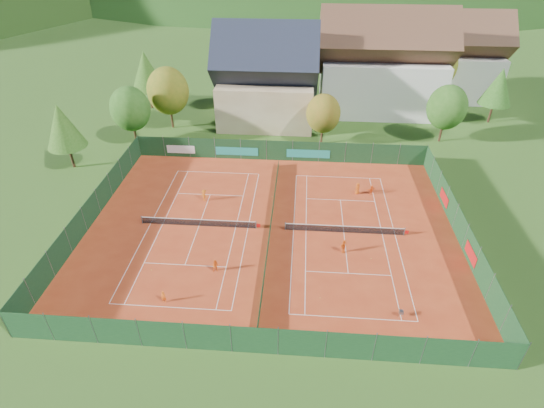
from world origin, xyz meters
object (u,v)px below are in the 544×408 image
at_px(player_left_far, 204,195).
at_px(player_right_far_a, 357,188).
at_px(hotel_block_b, 453,61).
at_px(player_right_near, 344,246).
at_px(player_right_far_b, 371,190).
at_px(chalet, 266,81).
at_px(hotel_block_a, 382,68).
at_px(player_left_near, 164,297).
at_px(ball_hopper, 401,312).
at_px(player_left_mid, 216,266).

xyz_separation_m(player_left_far, player_right_far_a, (18.51, 2.91, 0.01)).
bearing_deg(hotel_block_b, player_right_near, -115.26).
bearing_deg(player_right_far_b, hotel_block_b, -139.83).
xyz_separation_m(chalet, player_right_far_a, (13.11, -22.01, -5.85)).
bearing_deg(hotel_block_b, player_right_far_b, -116.78).
relative_size(chalet, hotel_block_a, 0.75).
bearing_deg(player_left_near, player_right_near, 23.28).
height_order(hotel_block_b, player_left_near, hotel_block_b).
distance_m(player_left_far, player_right_near, 18.13).
bearing_deg(chalet, player_right_near, -72.21).
height_order(hotel_block_b, ball_hopper, hotel_block_b).
distance_m(hotel_block_b, ball_hopper, 58.56).
bearing_deg(player_left_mid, ball_hopper, -24.53).
height_order(player_left_near, player_left_far, player_left_far).
relative_size(hotel_block_b, ball_hopper, 21.60).
relative_size(chalet, player_right_near, 10.34).
bearing_deg(chalet, player_left_far, -102.23).
relative_size(chalet, hotel_block_b, 0.94).
bearing_deg(hotel_block_b, player_right_far_a, -118.92).
bearing_deg(player_left_far, player_left_mid, 139.05).
height_order(player_right_near, player_right_far_a, player_right_near).
bearing_deg(player_right_far_b, player_left_mid, 19.18).
bearing_deg(player_left_mid, player_right_far_a, 35.38).
xyz_separation_m(player_left_near, player_right_far_b, (20.45, 19.28, 0.01)).
xyz_separation_m(hotel_block_b, player_right_far_a, (-19.89, -36.01, -5.85)).
distance_m(player_right_near, player_right_far_a, 11.54).
bearing_deg(player_right_far_a, chalet, -94.00).
xyz_separation_m(hotel_block_a, player_left_far, (-24.40, -30.92, -6.62)).
relative_size(chalet, player_left_mid, 11.45).
xyz_separation_m(player_left_mid, player_right_near, (12.43, 3.76, 0.08)).
distance_m(ball_hopper, player_right_far_b, 19.41).
height_order(hotel_block_b, player_left_mid, hotel_block_b).
xyz_separation_m(player_left_near, player_left_far, (0.22, 16.37, 0.13)).
distance_m(player_left_near, player_right_far_b, 28.11).
relative_size(hotel_block_b, player_right_far_b, 13.55).
relative_size(chalet, player_right_far_b, 12.70).
relative_size(chalet, ball_hopper, 20.25).
xyz_separation_m(chalet, hotel_block_a, (19.00, 6.00, 0.76)).
relative_size(hotel_block_a, hotel_block_b, 1.25).
relative_size(chalet, player_right_far_a, 10.47).
bearing_deg(player_right_near, player_left_near, 163.44).
bearing_deg(player_right_near, hotel_block_a, 35.35).
distance_m(chalet, ball_hopper, 44.49).
bearing_deg(player_right_far_a, player_left_mid, 10.59).
relative_size(chalet, player_left_near, 12.89).
relative_size(player_right_near, player_right_far_a, 1.01).
bearing_deg(player_right_far_a, ball_hopper, 60.99).
xyz_separation_m(chalet, ball_hopper, (15.07, -41.42, -6.07)).
height_order(player_left_mid, player_left_far, player_left_far).
height_order(hotel_block_a, player_left_near, hotel_block_a).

